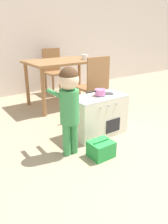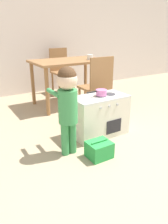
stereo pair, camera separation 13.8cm
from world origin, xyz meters
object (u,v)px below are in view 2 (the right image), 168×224
Objects in this scene: play_kitchen at (100,116)px; dining_chair_near at (97,85)px; toy_basket at (99,150)px; toy_pot at (101,92)px; cup_on_table at (90,57)px; dining_table at (69,66)px; dining_chair_far at (61,70)px; child_figure at (67,99)px.

play_kitchen is 0.65m from dining_chair_near.
toy_basket is 0.27× the size of dining_chair_near.
toy_pot is 1.22m from cup_on_table.
dining_chair_far is (0.21, 0.72, -0.18)m from dining_table.
toy_pot is at bearing 53.51° from toy_basket.
dining_chair_near is at bearing -113.44° from cup_on_table.
toy_pot is at bearing -120.60° from dining_chair_near.
child_figure is 0.59m from toy_basket.
dining_chair_far is at bearing 73.63° from dining_table.
child_figure is 1.10m from dining_chair_near.
play_kitchen is at bearing 76.90° from dining_chair_far.
toy_basket is at bearing -119.90° from cup_on_table.
child_figure is (-0.52, -0.19, 0.34)m from play_kitchen.
dining_chair_near reaches higher than play_kitchen.
child_figure is 1.61m from dining_table.
toy_pot reaches higher than toy_basket.
dining_table reaches higher than play_kitchen.
toy_basket is 1.82m from dining_table.
dining_table is at bearing 71.78° from toy_basket.
toy_pot is 2.80× the size of cup_on_table.
dining_chair_near is (0.08, -0.70, -0.18)m from dining_table.
cup_on_table is at bearing -26.21° from dining_table.
toy_pot is at bearing -117.03° from cup_on_table.
dining_table is (0.24, 1.22, 0.40)m from play_kitchen.
dining_chair_far is at bearing 77.21° from toy_pot.
cup_on_table reaches higher than toy_basket.
toy_basket is 1.19m from dining_chair_near.
toy_pot is at bearing 19.79° from child_figure.
toy_pot is 0.30× the size of dining_chair_far.
dining_chair_near is at bearing 56.66° from toy_basket.
child_figure is at bearing 65.47° from dining_chair_far.
cup_on_table is at bearing 60.10° from toy_basket.
dining_chair_near is at bearing 59.40° from toy_pot.
child_figure reaches higher than cup_on_table.
dining_table reaches higher than toy_pot.
toy_pot is at bearing -100.63° from dining_table.
cup_on_table is at bearing 49.45° from child_figure.
child_figure reaches higher than toy_pot.
play_kitchen is 1.31m from dining_table.
toy_pot is 0.57m from child_figure.
toy_basket is at bearing -108.22° from dining_table.
dining_chair_far is (0.75, 2.36, 0.38)m from toy_basket.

